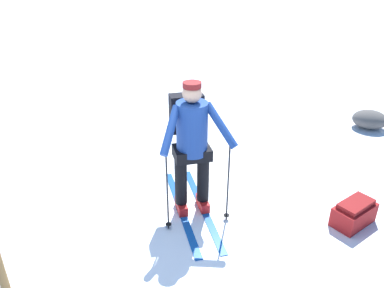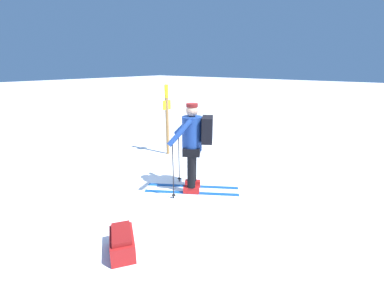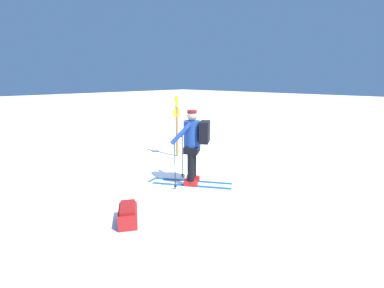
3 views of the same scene
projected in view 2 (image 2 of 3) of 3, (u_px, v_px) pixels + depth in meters
name	position (u px, v px, depth m)	size (l,w,h in m)	color
ground_plane	(161.00, 180.00, 5.39)	(80.00, 80.00, 0.00)	white
skier	(194.00, 141.00, 4.69)	(1.28, 1.71, 1.68)	#144C9E
dropped_backpack	(122.00, 242.00, 3.29)	(0.55, 0.61, 0.31)	maroon
trail_marker	(167.00, 114.00, 6.69)	(0.24, 0.10, 1.85)	olive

